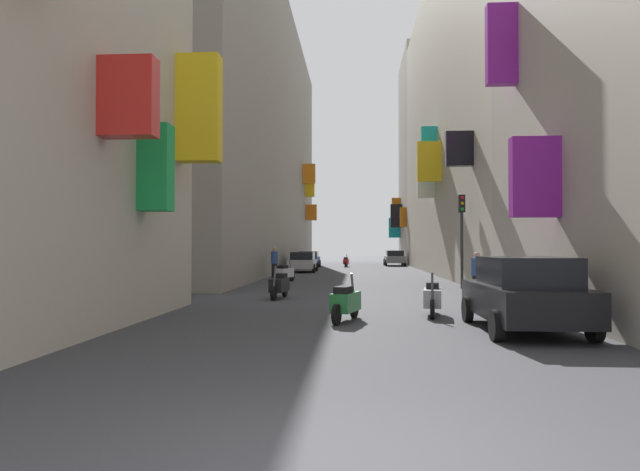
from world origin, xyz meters
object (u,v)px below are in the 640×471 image
Objects in this scene: scooter_silver at (433,298)px; scooter_black at (279,285)px; pedestrian_near_left at (274,263)px; traffic_light_near_corner at (462,224)px; parked_car_black at (524,293)px; parked_car_grey at (394,258)px; pedestrian_crossing at (477,275)px; scooter_red at (346,262)px; parked_car_blue at (309,259)px; parked_car_silver at (303,261)px; scooter_white at (285,273)px; scooter_green at (346,302)px.

scooter_black is (-4.60, 4.50, 0.00)m from scooter_silver.
pedestrian_near_left reaches higher than scooter_black.
traffic_light_near_corner is (8.98, -6.41, 1.86)m from pedestrian_near_left.
traffic_light_near_corner reaches higher than parked_car_black.
scooter_silver is at bearing -92.45° from parked_car_grey.
parked_car_black is at bearing -90.10° from parked_car_grey.
pedestrian_near_left is (-8.65, 10.90, 0.08)m from pedestrian_crossing.
scooter_red is at bearing 102.03° from traffic_light_near_corner.
parked_car_grey is (7.66, 4.74, 0.02)m from parked_car_blue.
parked_car_grey reaches higher than parked_car_silver.
parked_car_black is at bearing -65.95° from scooter_white.
parked_car_black is 2.21× the size of scooter_green.
scooter_red is at bearing 86.67° from scooter_black.
scooter_white is at bearing 102.84° from scooter_green.
traffic_light_near_corner is at bearing -25.39° from scooter_white.
traffic_light_near_corner is at bearing -77.97° from scooter_red.
pedestrian_near_left reaches higher than scooter_white.
parked_car_grey is 2.40× the size of scooter_green.
scooter_white is 1.00× the size of pedestrian_near_left.
scooter_red is at bearing 82.79° from scooter_white.
pedestrian_near_left is at bearing -91.37° from parked_car_blue.
pedestrian_crossing is (5.04, -29.69, 0.33)m from scooter_red.
parked_car_black reaches higher than parked_car_blue.
pedestrian_crossing is 0.91× the size of pedestrian_near_left.
parked_car_grey is 39.45m from scooter_green.
parked_car_grey is 2.79× the size of pedestrian_crossing.
scooter_red is 1.11× the size of scooter_white.
parked_car_grey is (0.07, 40.59, -0.06)m from parked_car_black.
scooter_white is at bearing 112.57° from scooter_silver.
parked_car_black is 3.03m from scooter_silver.
pedestrian_crossing is at bearing -94.23° from traffic_light_near_corner.
parked_car_blue is 1.01× the size of parked_car_silver.
scooter_white is (-2.70, -21.38, -0.00)m from scooter_red.
traffic_light_near_corner is (2.53, 9.50, 2.27)m from scooter_silver.
traffic_light_near_corner is (8.25, -15.10, 2.00)m from parked_car_silver.
parked_car_blue is 9.01m from parked_car_grey.
parked_car_black is 9.38m from scooter_black.
traffic_light_near_corner reaches higher than scooter_green.
parked_car_black is 28.14m from parked_car_silver.
parked_car_grey is 1.12× the size of traffic_light_near_corner.
scooter_red is at bearing 99.63° from pedestrian_crossing.
traffic_light_near_corner is at bearing -70.19° from parked_car_blue.
scooter_white is at bearing -70.65° from pedestrian_near_left.
parked_car_grey reaches higher than parked_car_blue.
scooter_silver is at bearing 29.44° from scooter_green.
pedestrian_crossing reaches higher than parked_car_black.
traffic_light_near_corner reaches higher than scooter_red.
parked_car_black is at bearing -83.27° from scooter_red.
parked_car_black reaches higher than scooter_white.
parked_car_black reaches higher than scooter_black.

